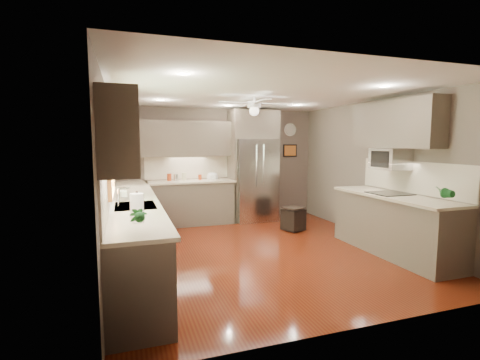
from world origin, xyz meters
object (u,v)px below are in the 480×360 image
canister_b (176,178)px  canister_c (184,176)px  canister_d (200,177)px  stool (293,219)px  refrigerator (254,167)px  potted_plant_left (139,215)px  soap_bottle (124,193)px  canister_a (169,177)px  bowl (213,178)px  potted_plant_right (444,193)px  paper_towel (137,209)px  microwave (390,159)px

canister_b → canister_c: size_ratio=0.93×
canister_b → canister_d: 0.52m
canister_b → stool: size_ratio=0.31×
refrigerator → potted_plant_left: bearing=-123.1°
canister_c → soap_bottle: size_ratio=0.84×
soap_bottle → stool: size_ratio=0.40×
canister_a → stool: 2.71m
bowl → stool: (1.32, -1.26, -0.73)m
stool → canister_d: bearing=141.6°
canister_d → stool: (1.60, -1.27, -0.76)m
canister_c → refrigerator: bearing=-2.9°
potted_plant_right → canister_a: bearing=127.9°
canister_c → canister_d: canister_c is taller
canister_a → refrigerator: refrigerator is taller
potted_plant_right → canister_c: bearing=125.1°
refrigerator → paper_towel: refrigerator is taller
canister_d → paper_towel: (-1.43, -3.75, 0.08)m
canister_a → canister_c: canister_c is taller
canister_c → paper_towel: bearing=-106.2°
canister_c → potted_plant_right: 4.80m
bowl → canister_b: bearing=-179.0°
stool → bowl: bearing=136.4°
soap_bottle → potted_plant_left: (0.13, -1.88, 0.06)m
potted_plant_left → paper_towel: size_ratio=0.91×
canister_b → soap_bottle: size_ratio=0.78×
canister_a → canister_d: 0.66m
refrigerator → paper_towel: size_ratio=7.34×
microwave → paper_towel: (-3.97, -0.95, -0.40)m
canister_a → stool: bearing=-29.5°
canister_b → canister_c: canister_c is taller
potted_plant_left → refrigerator: 4.84m
canister_d → paper_towel: size_ratio=0.34×
bowl → canister_d: bearing=178.6°
canister_b → potted_plant_right: (2.93, -3.91, 0.08)m
canister_a → canister_d: bearing=-0.5°
microwave → bowl: bearing=128.9°
soap_bottle → paper_towel: (0.13, -1.49, 0.05)m
potted_plant_right → refrigerator: (-1.21, 3.84, 0.09)m
soap_bottle → microwave: microwave is taller
stool → canister_b: bearing=149.5°
soap_bottle → potted_plant_right: potted_plant_right is taller
soap_bottle → potted_plant_right: bearing=-22.8°
canister_b → refrigerator: bearing=-2.2°
bowl → paper_towel: size_ratio=0.72×
canister_a → refrigerator: bearing=-2.9°
canister_a → potted_plant_left: potted_plant_left is taller
microwave → paper_towel: microwave is taller
soap_bottle → potted_plant_left: potted_plant_left is taller
canister_d → soap_bottle: size_ratio=0.60×
canister_a → paper_towel: 3.83m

